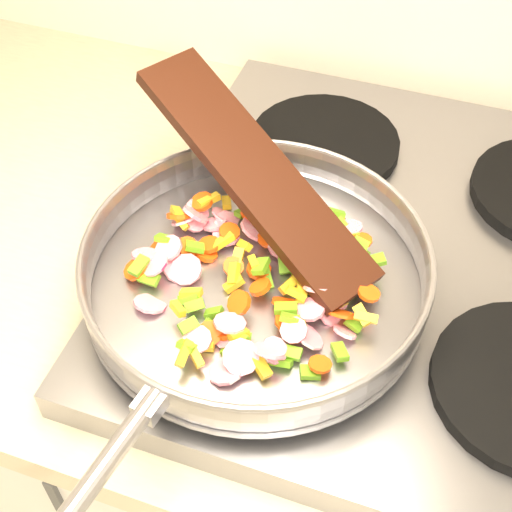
% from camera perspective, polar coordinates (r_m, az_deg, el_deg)
% --- Properties ---
extents(cooktop, '(0.60, 0.60, 0.04)m').
position_cam_1_polar(cooktop, '(0.83, 12.09, -0.56)').
color(cooktop, '#939399').
rests_on(cooktop, counter_top).
extents(grate_fl, '(0.19, 0.19, 0.02)m').
position_cam_1_polar(grate_fl, '(0.73, -0.44, -4.18)').
color(grate_fl, black).
rests_on(grate_fl, cooktop).
extents(grate_bl, '(0.19, 0.19, 0.02)m').
position_cam_1_polar(grate_bl, '(0.92, 5.48, 8.96)').
color(grate_bl, black).
rests_on(grate_bl, cooktop).
extents(saute_pan, '(0.39, 0.56, 0.05)m').
position_cam_1_polar(saute_pan, '(0.72, -0.09, -1.00)').
color(saute_pan, '#9E9EA5').
rests_on(saute_pan, grate_fl).
extents(vegetable_heap, '(0.27, 0.27, 0.05)m').
position_cam_1_polar(vegetable_heap, '(0.73, 0.18, -1.27)').
color(vegetable_heap, '#579518').
rests_on(vegetable_heap, saute_pan).
extents(wooden_spatula, '(0.31, 0.22, 0.12)m').
position_cam_1_polar(wooden_spatula, '(0.74, -0.02, 6.62)').
color(wooden_spatula, black).
rests_on(wooden_spatula, saute_pan).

